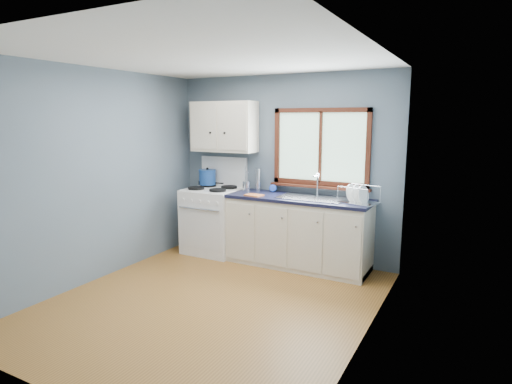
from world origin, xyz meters
The scene contains 19 objects.
floor centered at (0.00, 0.00, -0.01)m, with size 3.20×3.60×0.02m, color #976229.
ceiling centered at (0.00, 0.00, 2.51)m, with size 3.20×3.60×0.02m, color white.
wall_back centered at (0.00, 1.81, 1.25)m, with size 3.20×0.02×2.50m, color slate.
wall_front centered at (0.00, -1.81, 1.25)m, with size 3.20×0.02×2.50m, color slate.
wall_left centered at (-1.61, 0.00, 1.25)m, with size 0.02×3.60×2.50m, color slate.
wall_right centered at (1.61, 0.00, 1.25)m, with size 0.02×3.60×2.50m, color slate.
gas_range centered at (-0.95, 1.47, 0.49)m, with size 0.76×0.69×1.36m.
base_cabinets centered at (0.36, 1.49, 0.41)m, with size 1.85×0.60×0.88m.
countertop centered at (0.36, 1.49, 0.90)m, with size 1.89×0.64×0.04m, color black.
sink centered at (0.54, 1.49, 0.86)m, with size 0.84×0.46×0.44m.
window centered at (0.54, 1.77, 1.48)m, with size 1.36×0.10×1.03m.
upper_cabinets centered at (-0.85, 1.63, 1.80)m, with size 0.95×0.35×0.70m.
skillet centered at (-1.14, 1.61, 0.99)m, with size 0.40×0.29×0.05m.
stockpot centered at (-1.13, 1.60, 1.07)m, with size 0.26×0.26×0.25m.
utensil_crock centered at (-0.47, 1.59, 0.99)m, with size 0.14×0.14×0.34m.
thermos centered at (-0.34, 1.68, 1.07)m, with size 0.07×0.07×0.31m, color silver.
soap_bottle centered at (-0.10, 1.66, 1.05)m, with size 0.10×0.10×0.27m, color blue.
dish_towel centered at (-0.19, 1.29, 0.93)m, with size 0.22×0.16×0.02m, color #CA642F.
dish_rack centered at (1.13, 1.46, 0.98)m, with size 0.49×0.42×0.22m.
Camera 1 is at (2.42, -3.53, 1.92)m, focal length 30.00 mm.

